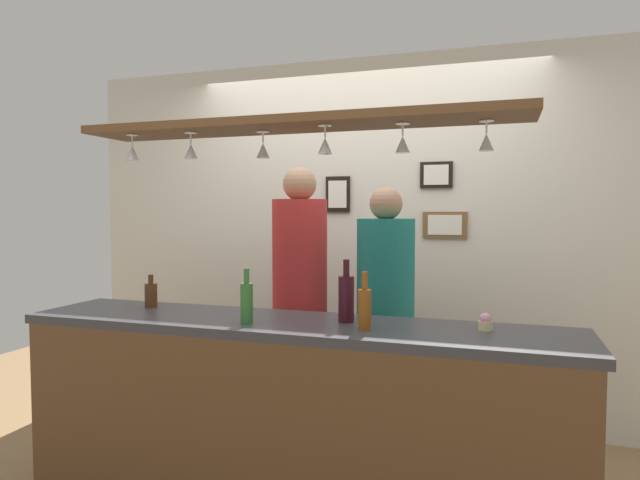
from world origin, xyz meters
name	(u,v)px	position (x,y,z in m)	size (l,w,h in m)	color
back_wall	(363,239)	(0.00, 1.10, 1.30)	(4.40, 0.06, 2.60)	silver
bar_counter	(279,395)	(0.00, -0.50, 0.66)	(2.70, 0.55, 0.97)	#38383D
overhead_glass_rack	(294,124)	(0.00, -0.30, 1.92)	(2.20, 0.36, 0.04)	brown
hanging_wineglass_far_left	(132,152)	(-0.87, -0.37, 1.81)	(0.07, 0.07, 0.13)	silver
hanging_wineglass_left	(191,150)	(-0.54, -0.35, 1.81)	(0.07, 0.07, 0.13)	silver
hanging_wineglass_center_left	(263,150)	(-0.18, -0.26, 1.81)	(0.07, 0.07, 0.13)	silver
hanging_wineglass_center	(325,145)	(0.17, -0.35, 1.81)	(0.07, 0.07, 0.13)	silver
hanging_wineglass_center_right	(403,143)	(0.52, -0.29, 1.81)	(0.07, 0.07, 0.13)	silver
hanging_wineglass_right	(486,141)	(0.89, -0.25, 1.81)	(0.07, 0.07, 0.13)	silver
person_middle_red_shirt	(300,280)	(-0.23, 0.38, 1.07)	(0.34, 0.34, 1.77)	#2D334C
person_right_teal_shirt	(385,298)	(0.31, 0.38, 0.99)	(0.34, 0.34, 1.64)	#2D334C
bottle_wine_dark_red	(346,297)	(0.26, -0.29, 1.09)	(0.08, 0.08, 0.30)	#380F19
bottle_beer_brown_stubby	(151,294)	(-0.87, -0.24, 1.05)	(0.07, 0.07, 0.18)	#512D14
bottle_beer_amber_tall	(365,307)	(0.38, -0.43, 1.07)	(0.06, 0.06, 0.26)	brown
bottle_beer_green_import	(247,302)	(-0.18, -0.47, 1.08)	(0.06, 0.06, 0.26)	#336B2D
cupcake	(485,322)	(0.89, -0.27, 1.01)	(0.06, 0.06, 0.08)	beige
picture_frame_lower_pair	(445,225)	(0.59, 1.06, 1.41)	(0.30, 0.02, 0.18)	brown
picture_frame_crest	(338,194)	(-0.18, 1.06, 1.62)	(0.18, 0.02, 0.26)	black
picture_frame_upper_small	(436,175)	(0.53, 1.06, 1.75)	(0.22, 0.02, 0.18)	black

